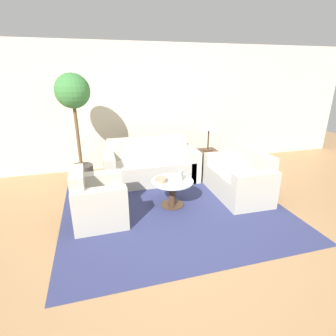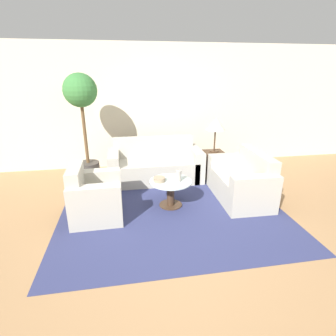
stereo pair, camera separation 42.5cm
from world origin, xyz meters
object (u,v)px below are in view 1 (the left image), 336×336
(table_lamp, at_px, (209,124))
(sofa_main, at_px, (150,166))
(loveseat, at_px, (240,180))
(armchair, at_px, (96,202))
(coffee_table, at_px, (172,190))
(bowl, at_px, (161,180))
(vase, at_px, (180,175))
(potted_plant, at_px, (75,112))

(table_lamp, bearing_deg, sofa_main, 177.18)
(table_lamp, bearing_deg, loveseat, -80.48)
(armchair, height_order, coffee_table, armchair)
(sofa_main, height_order, bowl, sofa_main)
(vase, bearing_deg, sofa_main, 100.72)
(armchair, xyz_separation_m, coffee_table, (1.17, 0.14, -0.01))
(loveseat, xyz_separation_m, vase, (-1.13, -0.10, 0.23))
(sofa_main, height_order, vase, sofa_main)
(coffee_table, relative_size, table_lamp, 0.99)
(coffee_table, xyz_separation_m, table_lamp, (1.07, 1.09, 0.79))
(potted_plant, bearing_deg, loveseat, -25.37)
(sofa_main, relative_size, coffee_table, 2.69)
(armchair, xyz_separation_m, bowl, (1.00, 0.15, 0.18))
(sofa_main, distance_m, coffee_table, 1.15)
(vase, xyz_separation_m, bowl, (-0.29, 0.04, -0.05))
(coffee_table, relative_size, vase, 3.79)
(loveseat, bearing_deg, table_lamp, -169.30)
(armchair, bearing_deg, bowl, -82.41)
(loveseat, xyz_separation_m, bowl, (-1.42, -0.05, 0.18))
(armchair, distance_m, table_lamp, 2.67)
(table_lamp, xyz_separation_m, potted_plant, (-2.47, 0.23, 0.29))
(coffee_table, xyz_separation_m, potted_plant, (-1.40, 1.32, 1.08))
(armchair, bearing_deg, loveseat, -86.18)
(armchair, xyz_separation_m, potted_plant, (-0.23, 1.45, 1.07))
(sofa_main, xyz_separation_m, armchair, (-1.07, -1.28, 0.00))
(loveseat, xyz_separation_m, potted_plant, (-2.64, 1.25, 1.07))
(table_lamp, height_order, bowl, table_lamp)
(potted_plant, bearing_deg, vase, -41.69)
(table_lamp, distance_m, potted_plant, 2.50)
(coffee_table, distance_m, bowl, 0.25)
(loveseat, relative_size, potted_plant, 0.64)
(armchair, bearing_deg, vase, -86.29)
(coffee_table, bearing_deg, armchair, -173.40)
(coffee_table, distance_m, potted_plant, 2.20)
(potted_plant, xyz_separation_m, vase, (1.51, -1.35, -0.84))
(sofa_main, distance_m, bowl, 1.15)
(loveseat, distance_m, table_lamp, 1.30)
(loveseat, height_order, coffee_table, loveseat)
(potted_plant, relative_size, bowl, 10.85)
(loveseat, relative_size, bowl, 6.94)
(bowl, bearing_deg, sofa_main, 86.43)
(loveseat, distance_m, coffee_table, 1.25)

